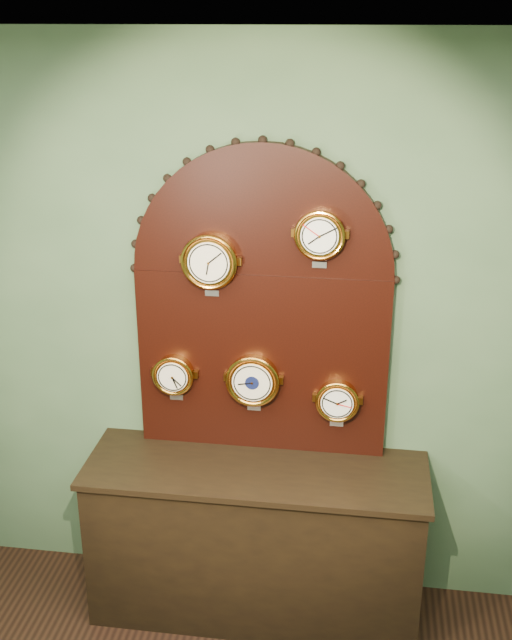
% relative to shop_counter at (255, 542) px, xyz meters
% --- Properties ---
extents(wall_back, '(4.00, 0.00, 4.00)m').
position_rel_shop_counter_xyz_m(wall_back, '(0.00, 0.27, 1.00)').
color(wall_back, '#435F41').
rests_on(wall_back, ground).
extents(shop_counter, '(1.60, 0.50, 0.80)m').
position_rel_shop_counter_xyz_m(shop_counter, '(0.00, 0.00, 0.00)').
color(shop_counter, black).
rests_on(shop_counter, ground_plane).
extents(display_board, '(1.26, 0.06, 1.53)m').
position_rel_shop_counter_xyz_m(display_board, '(0.00, 0.22, 1.23)').
color(display_board, black).
rests_on(display_board, shop_counter).
extents(roman_clock, '(0.26, 0.08, 0.31)m').
position_rel_shop_counter_xyz_m(roman_clock, '(-0.23, 0.15, 1.40)').
color(roman_clock, orange).
rests_on(roman_clock, display_board).
extents(arabic_clock, '(0.22, 0.08, 0.28)m').
position_rel_shop_counter_xyz_m(arabic_clock, '(0.26, 0.15, 1.54)').
color(arabic_clock, orange).
rests_on(arabic_clock, display_board).
extents(hygrometer, '(0.20, 0.08, 0.25)m').
position_rel_shop_counter_xyz_m(hygrometer, '(-0.42, 0.15, 0.82)').
color(hygrometer, orange).
rests_on(hygrometer, display_board).
extents(barometer, '(0.26, 0.08, 0.31)m').
position_rel_shop_counter_xyz_m(barometer, '(-0.03, 0.15, 0.82)').
color(barometer, orange).
rests_on(barometer, display_board).
extents(tide_clock, '(0.21, 0.08, 0.26)m').
position_rel_shop_counter_xyz_m(tide_clock, '(0.37, 0.15, 0.74)').
color(tide_clock, orange).
rests_on(tide_clock, display_board).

